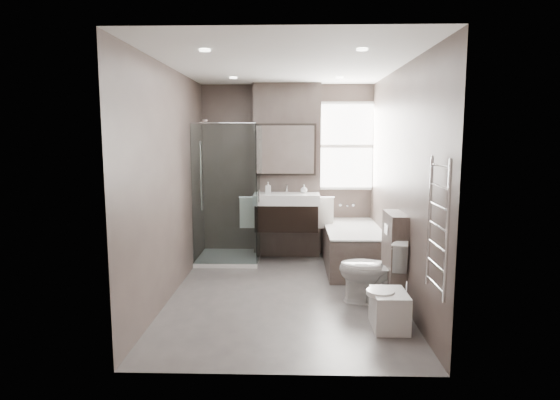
{
  "coord_description": "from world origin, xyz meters",
  "views": [
    {
      "loc": [
        0.09,
        -5.29,
        1.83
      ],
      "look_at": [
        -0.06,
        0.15,
        1.08
      ],
      "focal_mm": 30.0,
      "sensor_mm": 36.0,
      "label": 1
    }
  ],
  "objects_px": {
    "bathtub": "(352,245)",
    "toilet": "(373,270)",
    "vanity": "(287,211)",
    "bidet": "(389,309)"
  },
  "relations": [
    {
      "from": "bidet",
      "to": "bathtub",
      "type": "bearing_deg",
      "value": 92.47
    },
    {
      "from": "vanity",
      "to": "bidet",
      "type": "height_order",
      "value": "vanity"
    },
    {
      "from": "vanity",
      "to": "toilet",
      "type": "relative_size",
      "value": 1.26
    },
    {
      "from": "vanity",
      "to": "bidet",
      "type": "relative_size",
      "value": 2.02
    },
    {
      "from": "vanity",
      "to": "toilet",
      "type": "bearing_deg",
      "value": -60.71
    },
    {
      "from": "vanity",
      "to": "bathtub",
      "type": "xyz_separation_m",
      "value": [
        0.92,
        -0.33,
        -0.43
      ]
    },
    {
      "from": "bathtub",
      "to": "toilet",
      "type": "distance_m",
      "value": 1.41
    },
    {
      "from": "toilet",
      "to": "bidet",
      "type": "xyz_separation_m",
      "value": [
        0.04,
        -0.68,
        -0.19
      ]
    },
    {
      "from": "toilet",
      "to": "bidet",
      "type": "distance_m",
      "value": 0.7
    },
    {
      "from": "toilet",
      "to": "bidet",
      "type": "height_order",
      "value": "toilet"
    }
  ]
}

